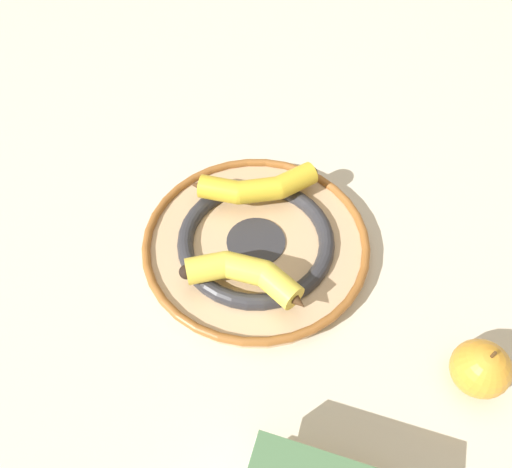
# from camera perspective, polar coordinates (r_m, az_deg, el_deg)

# --- Properties ---
(ground_plane) EXTENTS (2.80, 2.80, 0.00)m
(ground_plane) POSITION_cam_1_polar(r_m,az_deg,el_deg) (0.79, -3.37, -1.75)
(ground_plane) COLOR beige
(decorative_bowl) EXTENTS (0.35, 0.35, 0.04)m
(decorative_bowl) POSITION_cam_1_polar(r_m,az_deg,el_deg) (0.78, 0.00, -0.96)
(decorative_bowl) COLOR tan
(decorative_bowl) RESTS_ON ground_plane
(banana_a) EXTENTS (0.17, 0.16, 0.04)m
(banana_a) POSITION_cam_1_polar(r_m,az_deg,el_deg) (0.80, -0.03, 5.37)
(banana_a) COLOR gold
(banana_a) RESTS_ON decorative_bowl
(banana_b) EXTENTS (0.10, 0.18, 0.04)m
(banana_b) POSITION_cam_1_polar(r_m,az_deg,el_deg) (0.70, -1.11, -4.65)
(banana_b) COLOR yellow
(banana_b) RESTS_ON decorative_bowl
(apple) EXTENTS (0.08, 0.08, 0.09)m
(apple) POSITION_cam_1_polar(r_m,az_deg,el_deg) (0.71, 24.27, -13.84)
(apple) COLOR gold
(apple) RESTS_ON ground_plane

